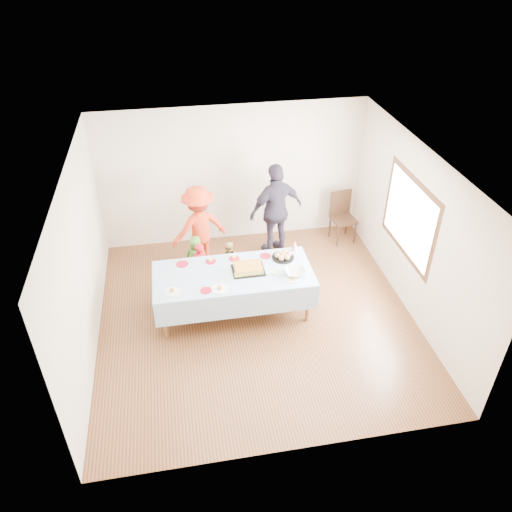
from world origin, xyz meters
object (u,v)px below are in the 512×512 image
Objects in this scene: party_table at (233,276)px; birthday_cake at (248,268)px; adult_left at (199,227)px; dining_chair at (342,213)px.

birthday_cake reaches higher than party_table.
adult_left is (-0.41, 1.45, 0.07)m from party_table.
dining_chair is (2.42, 1.87, -0.17)m from party_table.
birthday_cake is 2.87m from dining_chair.
party_table is 0.26m from birthday_cake.
dining_chair is 0.63× the size of adult_left.
adult_left is (-2.83, -0.42, 0.23)m from dining_chair.
adult_left is at bearing -179.43° from dining_chair.
birthday_cake is (0.24, 0.03, 0.10)m from party_table.
birthday_cake is 1.57m from adult_left.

